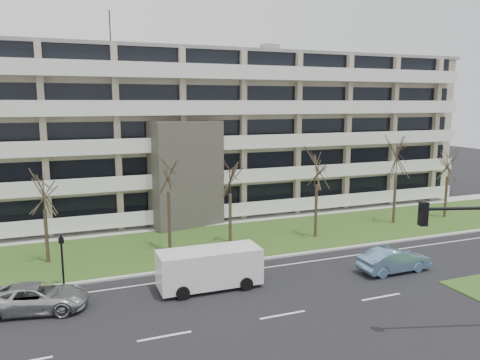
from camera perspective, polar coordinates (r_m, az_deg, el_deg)
name	(u,v)px	position (r m, az deg, el deg)	size (l,w,h in m)	color
ground	(283,315)	(24.51, 5.24, -16.06)	(160.00, 160.00, 0.00)	black
grass_verge	(206,243)	(35.81, -4.17, -7.64)	(90.00, 10.00, 0.06)	#34541C
curb	(228,263)	(31.30, -1.41, -10.12)	(90.00, 0.35, 0.12)	#B2B2AD
sidewalk	(187,225)	(40.90, -6.46, -5.48)	(90.00, 2.00, 0.08)	#B2B2AD
lane_edge_line	(237,272)	(29.99, -0.42, -11.11)	(90.00, 0.12, 0.01)	white
apartment_building	(167,133)	(46.25, -8.83, 5.72)	(60.50, 15.10, 18.75)	tan
silver_pickup	(36,298)	(26.66, -23.61, -13.01)	(2.36, 5.12, 1.42)	#AAADB1
blue_sedan	(394,260)	(31.30, 18.25, -9.24)	(1.62, 4.64, 1.53)	#6B91BA
white_van	(211,265)	(27.21, -3.59, -10.28)	(5.90, 2.49, 2.27)	white
pedestrian_signal	(62,254)	(29.05, -20.89, -8.42)	(0.31, 0.26, 3.04)	black
tree_2	(43,189)	(32.84, -22.87, -0.97)	(3.23, 3.23, 6.47)	#382B21
tree_3	(168,168)	(32.99, -8.78, 1.46)	(3.87, 3.87, 7.74)	#382B21
tree_4	(230,175)	(34.78, -1.22, 0.65)	(3.36, 3.36, 6.72)	#382B21
tree_5	(317,164)	(36.52, 9.40, 1.99)	(3.78, 3.78, 7.56)	#382B21
tree_6	(397,153)	(42.46, 18.60, 3.15)	(4.01, 4.01, 8.02)	#382B21
tree_7	(448,160)	(46.51, 24.07, 2.19)	(3.43, 3.43, 6.85)	#382B21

